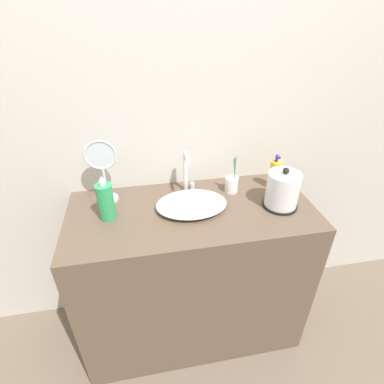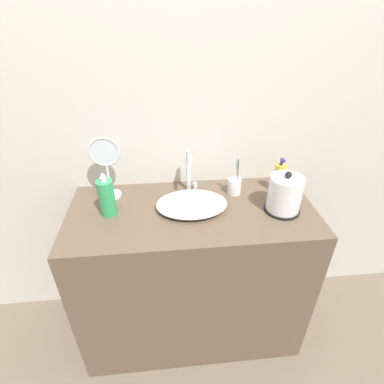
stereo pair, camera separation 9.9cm
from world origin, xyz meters
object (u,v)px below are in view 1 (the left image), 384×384
object	(u,v)px
lotion_bottle	(274,174)
vanity_mirror	(102,167)
shampoo_bottle	(106,201)
faucet	(187,171)
toothbrush_cup	(232,184)
electric_kettle	(282,191)

from	to	relation	value
lotion_bottle	vanity_mirror	size ratio (longest dim) A/B	0.59
lotion_bottle	shampoo_bottle	bearing A→B (deg)	-172.48
faucet	lotion_bottle	world-z (taller)	faucet
faucet	toothbrush_cup	distance (m)	0.24
electric_kettle	toothbrush_cup	world-z (taller)	electric_kettle
vanity_mirror	toothbrush_cup	bearing A→B (deg)	-3.49
faucet	shampoo_bottle	distance (m)	0.43
vanity_mirror	shampoo_bottle	bearing A→B (deg)	-86.65
faucet	shampoo_bottle	world-z (taller)	faucet
electric_kettle	faucet	bearing A→B (deg)	152.74
lotion_bottle	vanity_mirror	xyz separation A→B (m)	(-0.86, 0.04, 0.10)
faucet	toothbrush_cup	xyz separation A→B (m)	(0.23, -0.04, -0.08)
shampoo_bottle	lotion_bottle	bearing A→B (deg)	7.52
faucet	shampoo_bottle	bearing A→B (deg)	-158.26
electric_kettle	lotion_bottle	size ratio (longest dim) A/B	1.10
faucet	vanity_mirror	size ratio (longest dim) A/B	0.70
shampoo_bottle	vanity_mirror	xyz separation A→B (m)	(-0.01, 0.15, 0.09)
toothbrush_cup	lotion_bottle	world-z (taller)	toothbrush_cup
electric_kettle	vanity_mirror	world-z (taller)	vanity_mirror
faucet	lotion_bottle	size ratio (longest dim) A/B	1.18
faucet	toothbrush_cup	world-z (taller)	faucet
electric_kettle	vanity_mirror	size ratio (longest dim) A/B	0.65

